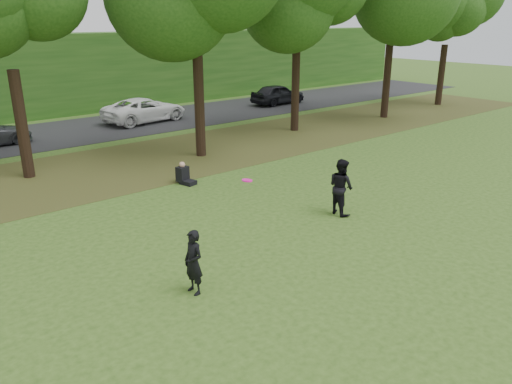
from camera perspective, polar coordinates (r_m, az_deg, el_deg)
ground at (r=11.74m, az=11.39°, el=-11.31°), size 120.00×120.00×0.00m
leaf_litter at (r=21.61m, az=-16.18°, el=2.67°), size 60.00×7.00×0.01m
street at (r=28.95m, az=-22.72°, el=6.04°), size 70.00×7.00×0.02m
far_hedge at (r=34.30m, az=-26.41°, el=11.64°), size 70.00×3.00×5.00m
player_left at (r=11.29m, az=-7.16°, el=-7.99°), size 0.39×0.57×1.51m
player_right at (r=15.86m, az=9.69°, el=0.60°), size 0.80×0.96×1.80m
parked_cars at (r=28.43m, az=-23.01°, el=7.21°), size 40.13×2.99×1.43m
frisbee at (r=12.60m, az=-1.02°, el=1.34°), size 0.38×0.38×0.06m
seated_person at (r=18.91m, az=-8.22°, el=1.88°), size 0.57×0.81×0.83m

